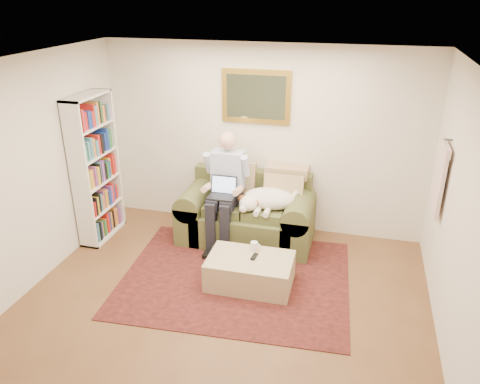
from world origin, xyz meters
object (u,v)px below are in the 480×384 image
at_px(bookshelf, 95,169).
at_px(laptop, 223,191).
at_px(sleeping_dog, 269,199).
at_px(coffee_mug, 254,246).
at_px(sofa, 247,218).
at_px(seated_man, 224,191).
at_px(ottoman, 250,271).

bearing_deg(bookshelf, laptop, 5.79).
xyz_separation_m(sleeping_dog, coffee_mug, (-0.02, -0.77, -0.28)).
distance_m(sofa, coffee_mug, 0.92).
xyz_separation_m(laptop, coffee_mug, (0.57, -0.63, -0.39)).
height_order(seated_man, laptop, seated_man).
bearing_deg(ottoman, sofa, 106.00).
relative_size(coffee_mug, bookshelf, 0.05).
bearing_deg(ottoman, laptop, 124.67).
bearing_deg(coffee_mug, sleeping_dog, 88.59).
bearing_deg(ottoman, seated_man, 122.55).
xyz_separation_m(ottoman, bookshelf, (-2.31, 0.66, 0.82)).
bearing_deg(sofa, bookshelf, -168.40).
bearing_deg(seated_man, laptop, -90.00).
distance_m(sleeping_dog, bookshelf, 2.37).
relative_size(sofa, sleeping_dog, 2.43).
height_order(seated_man, coffee_mug, seated_man).
xyz_separation_m(laptop, bookshelf, (-1.73, -0.18, 0.20)).
relative_size(laptop, ottoman, 0.36).
xyz_separation_m(sofa, bookshelf, (-2.00, -0.41, 0.69)).
bearing_deg(seated_man, sofa, 31.45).
bearing_deg(coffee_mug, sofa, 109.42).
distance_m(laptop, coffee_mug, 0.94).
xyz_separation_m(laptop, sleeping_dog, (0.59, 0.14, -0.11)).
distance_m(laptop, bookshelf, 1.75).
relative_size(sofa, seated_man, 1.19).
distance_m(seated_man, bookshelf, 1.77).
distance_m(sofa, laptop, 0.60).
relative_size(sofa, ottoman, 1.83).
xyz_separation_m(seated_man, bookshelf, (-1.73, -0.25, 0.24)).
height_order(sofa, bookshelf, bookshelf).
bearing_deg(sleeping_dog, seated_man, -172.87).
xyz_separation_m(sofa, laptop, (-0.27, -0.24, 0.48)).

